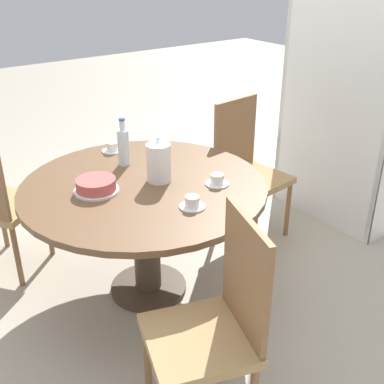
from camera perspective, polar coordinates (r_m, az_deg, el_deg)
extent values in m
plane|color=#B2A893|center=(3.06, -5.14, -11.33)|extent=(14.00, 14.00, 0.00)
cylinder|color=#473828|center=(3.05, -5.15, -11.11)|extent=(0.46, 0.46, 0.03)
cylinder|color=#473828|center=(2.85, -5.43, -5.63)|extent=(0.16, 0.16, 0.66)
cylinder|color=brown|center=(2.68, -5.74, 0.65)|extent=(1.37, 1.37, 0.04)
cylinder|color=olive|center=(2.32, -5.30, -19.28)|extent=(0.03, 0.03, 0.42)
cylinder|color=olive|center=(2.39, 3.53, -17.43)|extent=(0.03, 0.03, 0.42)
cube|color=tan|center=(2.06, 0.71, -17.15)|extent=(0.53, 0.53, 0.04)
cube|color=olive|center=(1.94, 6.37, -9.84)|extent=(0.39, 0.15, 0.51)
cylinder|color=olive|center=(3.28, 7.47, -4.11)|extent=(0.03, 0.03, 0.42)
cylinder|color=olive|center=(3.53, 11.28, -2.05)|extent=(0.03, 0.03, 0.42)
cylinder|color=olive|center=(3.49, 2.98, -1.92)|extent=(0.03, 0.03, 0.42)
cylinder|color=olive|center=(3.72, 6.88, -0.12)|extent=(0.03, 0.03, 0.42)
cube|color=tan|center=(3.39, 7.38, 1.49)|extent=(0.47, 0.47, 0.04)
cube|color=olive|center=(3.41, 5.13, 6.78)|extent=(0.07, 0.40, 0.51)
cylinder|color=olive|center=(3.38, -16.63, -4.04)|extent=(0.03, 0.03, 0.42)
cylinder|color=olive|center=(3.58, -21.55, -3.11)|extent=(0.03, 0.03, 0.42)
cylinder|color=olive|center=(3.14, -20.00, -7.19)|extent=(0.03, 0.03, 0.42)
cube|color=tan|center=(3.25, -21.49, -1.48)|extent=(0.59, 0.59, 0.04)
cube|color=silver|center=(3.93, 12.25, 12.63)|extent=(0.04, 0.28, 1.93)
cube|color=silver|center=(3.55, 16.26, 10.71)|extent=(0.95, 0.02, 1.93)
cube|color=silver|center=(3.99, 15.75, -2.23)|extent=(0.88, 0.27, 0.04)
cube|color=silver|center=(3.83, 16.41, 2.61)|extent=(0.88, 0.27, 0.04)
cube|color=silver|center=(3.70, 17.18, 8.09)|extent=(0.88, 0.27, 0.04)
cube|color=silver|center=(3.60, 18.01, 13.91)|extent=(0.88, 0.27, 0.04)
cube|color=silver|center=(3.55, 18.93, 19.97)|extent=(0.88, 0.27, 0.04)
cube|color=gold|center=(3.78, 18.89, -1.89)|extent=(0.36, 0.21, 0.25)
cube|color=#B72D28|center=(4.05, 13.08, 1.07)|extent=(0.36, 0.21, 0.28)
cube|color=orange|center=(3.62, 19.96, 3.16)|extent=(0.32, 0.21, 0.25)
cube|color=teal|center=(3.93, 13.40, 5.73)|extent=(0.32, 0.21, 0.23)
cube|color=#234793|center=(3.52, 20.36, 9.24)|extent=(0.41, 0.21, 0.26)
cube|color=teal|center=(3.78, 14.57, 11.45)|extent=(0.41, 0.21, 0.30)
cube|color=#703384|center=(3.43, 21.50, 15.84)|extent=(0.41, 0.21, 0.32)
cube|color=#28703D|center=(3.71, 15.20, 16.74)|extent=(0.41, 0.21, 0.23)
cylinder|color=white|center=(2.66, -3.96, 3.48)|extent=(0.14, 0.14, 0.22)
cone|color=white|center=(2.62, -4.04, 5.86)|extent=(0.12, 0.12, 0.02)
sphere|color=white|center=(2.61, -4.06, 6.28)|extent=(0.02, 0.02, 0.02)
cylinder|color=silver|center=(2.89, -8.11, 5.22)|extent=(0.07, 0.07, 0.22)
cylinder|color=silver|center=(2.85, -8.29, 7.81)|extent=(0.03, 0.03, 0.06)
cylinder|color=#2D5184|center=(2.84, -8.33, 8.51)|extent=(0.04, 0.04, 0.01)
cylinder|color=white|center=(2.62, -11.24, 0.18)|extent=(0.24, 0.24, 0.01)
cylinder|color=#C65651|center=(2.61, -11.31, 0.90)|extent=(0.21, 0.21, 0.06)
cylinder|color=silver|center=(2.41, 0.02, -1.73)|extent=(0.13, 0.13, 0.01)
cylinder|color=white|center=(2.40, 0.03, -1.09)|extent=(0.07, 0.07, 0.05)
cylinder|color=silver|center=(3.15, -9.42, 4.85)|extent=(0.13, 0.13, 0.01)
cylinder|color=white|center=(3.14, -9.46, 5.37)|extent=(0.07, 0.07, 0.05)
cylinder|color=silver|center=(2.66, 2.99, 0.99)|extent=(0.13, 0.13, 0.01)
cylinder|color=white|center=(2.64, 3.00, 1.59)|extent=(0.07, 0.07, 0.05)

